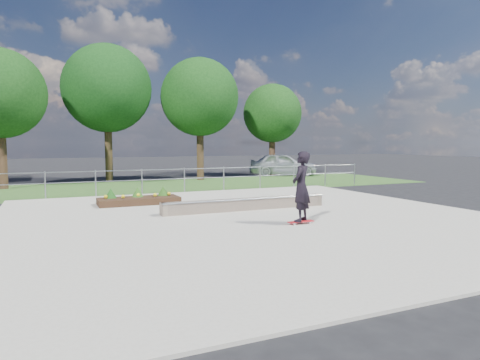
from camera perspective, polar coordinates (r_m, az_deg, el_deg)
name	(u,v)px	position (r m, az deg, el deg)	size (l,w,h in m)	color
ground	(254,219)	(13.48, 1.83, -5.20)	(120.00, 120.00, 0.00)	black
grass_verge	(166,186)	(23.78, -9.82, -0.81)	(30.00, 8.00, 0.02)	#2D5220
concrete_slab	(254,218)	(13.48, 1.83, -5.08)	(15.00, 15.00, 0.06)	#A5A192
fence	(184,177)	(20.35, -7.42, 0.40)	(20.06, 0.06, 1.20)	#969A9E
tree_mid_left	(107,89)	(27.33, -17.31, 11.54)	(5.25, 5.25, 8.25)	#302213
tree_mid_right	(200,97)	(27.53, -5.38, 10.91)	(4.90, 4.90, 7.70)	#301F13
tree_far_right	(272,114)	(31.24, 4.33, 8.82)	(4.20, 4.20, 6.60)	#352115
grind_ledge	(246,204)	(14.83, 0.86, -3.23)	(6.00, 0.44, 0.43)	brown
planter_bed	(139,199)	(16.77, -13.36, -2.48)	(3.00, 1.20, 0.61)	black
skateboarder	(301,187)	(12.29, 8.16, -0.90)	(0.87, 0.83, 2.08)	silver
parked_car	(283,164)	(31.06, 5.73, 2.09)	(1.95, 4.84, 1.65)	#B4BABF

